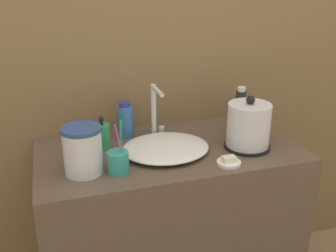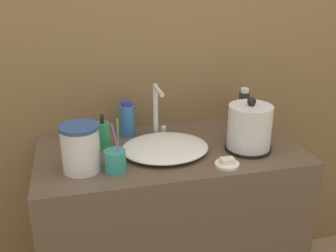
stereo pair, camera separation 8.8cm
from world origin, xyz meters
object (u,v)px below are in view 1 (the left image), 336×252
water_pitcher (83,150)px  shampoo_bottle (125,121)px  mouthwash_bottle (240,111)px  hand_cream_bottle (242,111)px  lotion_bottle (102,136)px  toothbrush_cup (118,161)px  faucet (156,109)px  electric_kettle (248,127)px

water_pitcher → shampoo_bottle: bearing=52.9°
mouthwash_bottle → hand_cream_bottle: (0.08, 0.12, -0.05)m
water_pitcher → hand_cream_bottle: bearing=20.9°
lotion_bottle → water_pitcher: water_pitcher is taller
toothbrush_cup → lotion_bottle: 0.22m
faucet → mouthwash_bottle: bearing=-8.3°
hand_cream_bottle → electric_kettle: bearing=-113.1°
hand_cream_bottle → water_pitcher: water_pitcher is taller
lotion_bottle → hand_cream_bottle: size_ratio=1.25×
faucet → mouthwash_bottle: (0.37, -0.05, -0.03)m
electric_kettle → hand_cream_bottle: electric_kettle is taller
lotion_bottle → water_pitcher: (-0.09, -0.18, 0.03)m
toothbrush_cup → mouthwash_bottle: bearing=20.1°
faucet → electric_kettle: (0.33, -0.21, -0.04)m
toothbrush_cup → shampoo_bottle: 0.33m
toothbrush_cup → water_pitcher: (-0.12, 0.04, 0.04)m
electric_kettle → water_pitcher: (-0.66, -0.02, -0.00)m
electric_kettle → water_pitcher: bearing=-178.4°
water_pitcher → toothbrush_cup: bearing=-17.2°
electric_kettle → mouthwash_bottle: bearing=74.9°
faucet → hand_cream_bottle: faucet is taller
lotion_bottle → mouthwash_bottle: 0.61m
lotion_bottle → shampoo_bottle: (0.11, 0.09, 0.02)m
faucet → shampoo_bottle: size_ratio=1.48×
hand_cream_bottle → water_pitcher: 0.83m
faucet → shampoo_bottle: (-0.12, 0.04, -0.05)m
lotion_bottle → water_pitcher: size_ratio=0.81×
shampoo_bottle → water_pitcher: size_ratio=0.91×
electric_kettle → water_pitcher: electric_kettle is taller
shampoo_bottle → mouthwash_bottle: (0.50, -0.10, 0.03)m
electric_kettle → hand_cream_bottle: (0.12, 0.28, -0.04)m
electric_kettle → toothbrush_cup: electric_kettle is taller
electric_kettle → toothbrush_cup: 0.55m
lotion_bottle → toothbrush_cup: bearing=-83.4°
shampoo_bottle → water_pitcher: (-0.21, -0.27, 0.01)m
toothbrush_cup → shampoo_bottle: toothbrush_cup is taller
toothbrush_cup → mouthwash_bottle: mouthwash_bottle is taller
shampoo_bottle → lotion_bottle: bearing=-140.8°
electric_kettle → hand_cream_bottle: 0.31m
hand_cream_bottle → faucet: bearing=-171.7°
shampoo_bottle → mouthwash_bottle: 0.51m
mouthwash_bottle → shampoo_bottle: bearing=169.0°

